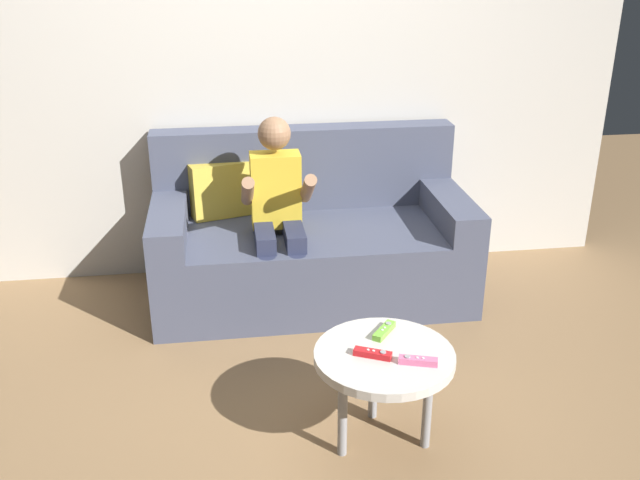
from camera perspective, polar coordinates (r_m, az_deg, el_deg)
name	(u,v)px	position (r m, az deg, el deg)	size (l,w,h in m)	color
ground_plane	(292,425)	(2.99, -2.23, -14.49)	(8.11, 8.11, 0.00)	olive
wall_back	(258,51)	(3.96, -4.97, 14.73)	(4.05, 0.05, 2.50)	beige
couch	(309,241)	(3.86, -0.89, -0.10)	(1.65, 0.80, 0.86)	#474C60
person_seated_on_couch	(278,208)	(3.57, -3.39, 2.52)	(0.35, 0.43, 1.01)	#282D47
coffee_table	(384,362)	(2.71, 5.10, -9.65)	(0.52, 0.52, 0.40)	beige
game_remote_red_near_edge	(373,354)	(2.65, 4.22, -8.99)	(0.14, 0.09, 0.03)	red
game_remote_pink_center	(418,361)	(2.63, 7.79, -9.49)	(0.14, 0.08, 0.03)	pink
game_remote_lime_far_corner	(384,331)	(2.80, 5.12, -7.19)	(0.11, 0.13, 0.03)	#72C638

